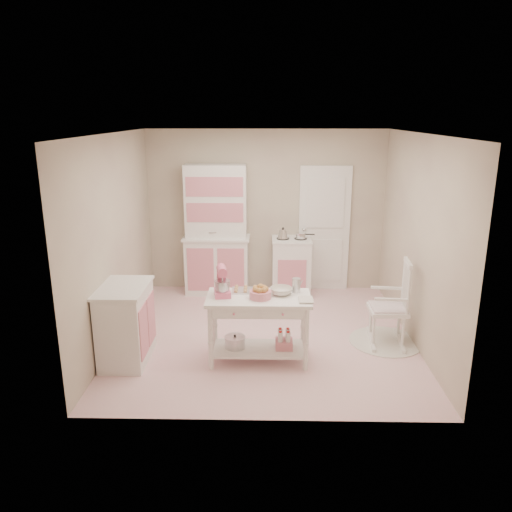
{
  "coord_description": "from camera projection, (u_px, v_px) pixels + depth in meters",
  "views": [
    {
      "loc": [
        0.01,
        -6.06,
        2.83
      ],
      "look_at": [
        -0.11,
        -0.17,
        1.14
      ],
      "focal_mm": 35.0,
      "sensor_mm": 36.0,
      "label": 1
    }
  ],
  "objects": [
    {
      "name": "door",
      "position": [
        324.0,
        229.0,
        8.1
      ],
      "size": [
        0.82,
        0.05,
        2.04
      ],
      "primitive_type": "cube",
      "color": "white",
      "rests_on": "ground"
    },
    {
      "name": "stove",
      "position": [
        291.0,
        266.0,
        8.01
      ],
      "size": [
        0.62,
        0.57,
        0.92
      ],
      "primitive_type": "cube",
      "color": "white",
      "rests_on": "ground"
    },
    {
      "name": "metal_pitcher",
      "position": [
        296.0,
        285.0,
        5.86
      ],
      "size": [
        0.1,
        0.1,
        0.17
      ],
      "primitive_type": "cylinder",
      "color": "silver",
      "rests_on": "work_table"
    },
    {
      "name": "recipe_book",
      "position": [
        298.0,
        300.0,
        5.61
      ],
      "size": [
        0.16,
        0.22,
        0.02
      ],
      "primitive_type": "imported",
      "rotation": [
        0.0,
        0.0,
        0.0
      ],
      "color": "silver",
      "rests_on": "work_table"
    },
    {
      "name": "stand_mixer",
      "position": [
        222.0,
        282.0,
        5.72
      ],
      "size": [
        0.25,
        0.31,
        0.34
      ],
      "primitive_type": "cube",
      "rotation": [
        0.0,
        0.0,
        0.17
      ],
      "color": "pink",
      "rests_on": "work_table"
    },
    {
      "name": "hutch",
      "position": [
        216.0,
        230.0,
        7.93
      ],
      "size": [
        1.06,
        0.5,
        2.08
      ],
      "primitive_type": "cube",
      "color": "white",
      "rests_on": "ground"
    },
    {
      "name": "rocking_chair",
      "position": [
        388.0,
        302.0,
        6.26
      ],
      "size": [
        0.55,
        0.76,
        1.1
      ],
      "primitive_type": "cube",
      "rotation": [
        0.0,
        0.0,
        -0.1
      ],
      "color": "white",
      "rests_on": "ground"
    },
    {
      "name": "bread_basket",
      "position": [
        260.0,
        294.0,
        5.67
      ],
      "size": [
        0.25,
        0.25,
        0.09
      ],
      "primitive_type": "cylinder",
      "color": "pink",
      "rests_on": "work_table"
    },
    {
      "name": "cookie_tray",
      "position": [
        246.0,
        290.0,
        5.91
      ],
      "size": [
        0.34,
        0.24,
        0.02
      ],
      "primitive_type": "cube",
      "color": "silver",
      "rests_on": "work_table"
    },
    {
      "name": "base_cabinet",
      "position": [
        126.0,
        324.0,
        5.84
      ],
      "size": [
        0.54,
        0.84,
        0.92
      ],
      "primitive_type": "cube",
      "color": "white",
      "rests_on": "ground"
    },
    {
      "name": "mixing_bowl",
      "position": [
        281.0,
        291.0,
        5.8
      ],
      "size": [
        0.26,
        0.26,
        0.08
      ],
      "primitive_type": "imported",
      "color": "silver",
      "rests_on": "work_table"
    },
    {
      "name": "room_shell",
      "position": [
        266.0,
        213.0,
        6.15
      ],
      "size": [
        3.84,
        3.84,
        2.62
      ],
      "color": "pink",
      "rests_on": "ground"
    },
    {
      "name": "work_table",
      "position": [
        259.0,
        329.0,
        5.85
      ],
      "size": [
        1.2,
        0.6,
        0.8
      ],
      "primitive_type": "cube",
      "color": "white",
      "rests_on": "ground"
    },
    {
      "name": "lace_rug",
      "position": [
        385.0,
        341.0,
        6.41
      ],
      "size": [
        0.92,
        0.92,
        0.01
      ],
      "primitive_type": "cylinder",
      "color": "white",
      "rests_on": "ground"
    }
  ]
}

